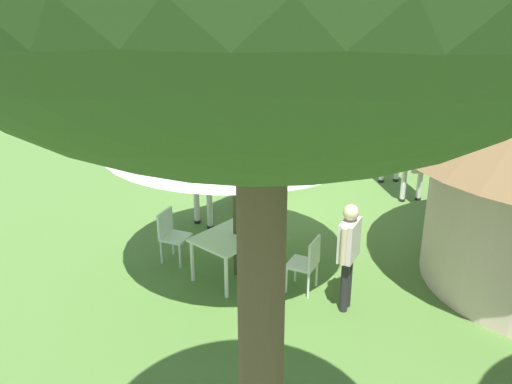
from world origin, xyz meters
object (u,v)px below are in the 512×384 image
shade_umbrella (235,118)px  guest_beside_umbrella (349,248)px  standing_watcher (199,127)px  patio_dining_table (236,238)px  patio_chair_west_end (171,232)px  zebra_nearest_camera (223,168)px  patio_chair_near_lawn (307,261)px  zebra_by_umbrella (404,149)px  striped_lounge_chair (286,175)px

shade_umbrella → guest_beside_umbrella: 2.52m
standing_watcher → patio_dining_table: bearing=95.9°
guest_beside_umbrella → standing_watcher: bearing=-130.4°
guest_beside_umbrella → shade_umbrella: bearing=-95.2°
shade_umbrella → standing_watcher: bearing=-129.5°
patio_chair_west_end → guest_beside_umbrella: guest_beside_umbrella is taller
patio_dining_table → zebra_nearest_camera: size_ratio=0.61×
patio_chair_near_lawn → guest_beside_umbrella: bearing=-107.3°
zebra_by_umbrella → striped_lounge_chair: bearing=-19.1°
patio_chair_near_lawn → zebra_by_umbrella: bearing=-5.1°
patio_chair_near_lawn → zebra_nearest_camera: (-1.26, -2.87, 0.51)m
patio_dining_table → striped_lounge_chair: (-3.75, -1.75, -0.40)m
striped_lounge_chair → zebra_by_umbrella: 2.67m
standing_watcher → guest_beside_umbrella: bearing=107.7°
shade_umbrella → standing_watcher: shade_umbrella is taller
striped_lounge_chair → zebra_nearest_camera: zebra_nearest_camera is taller
zebra_nearest_camera → zebra_by_umbrella: (-3.50, 2.15, -0.04)m
shade_umbrella → guest_beside_umbrella: size_ratio=2.36×
zebra_nearest_camera → shade_umbrella: bearing=140.0°
patio_chair_near_lawn → zebra_by_umbrella: (-4.76, -0.72, 0.48)m
zebra_nearest_camera → zebra_by_umbrella: zebra_nearest_camera is taller
patio_dining_table → patio_chair_west_end: size_ratio=1.57×
patio_chair_west_end → zebra_nearest_camera: (-1.89, -0.52, 0.51)m
shade_umbrella → patio_dining_table: size_ratio=2.79×
patio_chair_west_end → guest_beside_umbrella: bearing=84.6°
zebra_nearest_camera → patio_chair_near_lawn: bearing=158.9°
patio_chair_west_end → standing_watcher: bearing=-157.7°
patio_chair_west_end → zebra_nearest_camera: 2.03m
patio_dining_table → zebra_by_umbrella: size_ratio=0.77×
guest_beside_umbrella → striped_lounge_chair: (-3.51, -3.65, -0.74)m
shade_umbrella → guest_beside_umbrella: bearing=97.4°
patio_chair_west_end → guest_beside_umbrella: (-0.59, 3.07, 0.48)m
guest_beside_umbrella → zebra_by_umbrella: guest_beside_umbrella is taller
shade_umbrella → zebra_by_umbrella: 5.33m
patio_chair_west_end → standing_watcher: 4.87m
shade_umbrella → zebra_nearest_camera: bearing=-132.6°
guest_beside_umbrella → zebra_nearest_camera: size_ratio=0.73×
striped_lounge_chair → standing_watcher: bearing=112.5°
patio_chair_west_end → zebra_by_umbrella: (-5.39, 1.63, 0.48)m
patio_chair_west_end → striped_lounge_chair: 4.14m
standing_watcher → zebra_nearest_camera: bearing=98.2°
shade_umbrella → patio_chair_near_lawn: size_ratio=4.37×
striped_lounge_chair → zebra_nearest_camera: bearing=-162.9°
patio_dining_table → guest_beside_umbrella: (-0.25, 1.90, 0.34)m
guest_beside_umbrella → zebra_by_umbrella: (-4.80, -1.44, -0.00)m
guest_beside_umbrella → zebra_nearest_camera: (-1.31, -3.59, 0.03)m
standing_watcher → striped_lounge_chair: bearing=142.5°
zebra_nearest_camera → zebra_by_umbrella: bearing=-119.0°
zebra_by_umbrella → standing_watcher: bearing=-30.6°
patio_dining_table → patio_chair_near_lawn: (-0.29, 1.18, -0.13)m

